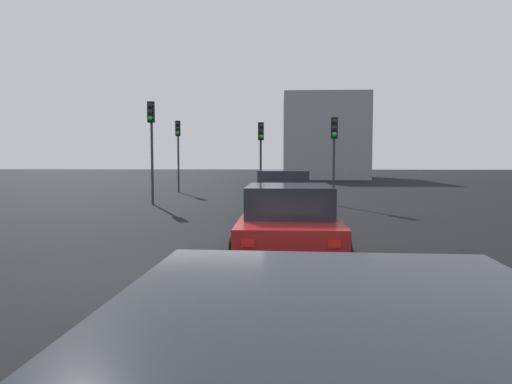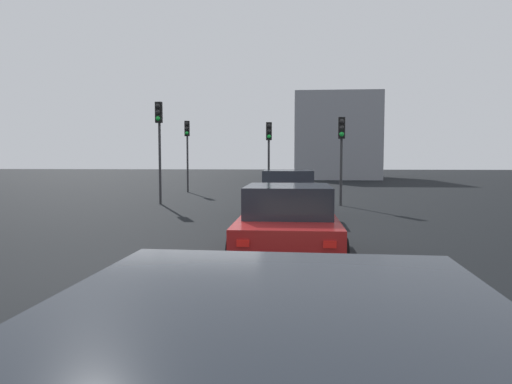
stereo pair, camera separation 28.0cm
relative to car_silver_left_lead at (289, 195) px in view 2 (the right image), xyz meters
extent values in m
cube|color=black|center=(-7.99, 1.62, -0.87)|extent=(160.00, 160.00, 0.20)
cube|color=#A8AAB2|center=(0.06, 0.00, -0.16)|extent=(4.31, 1.93, 0.70)
cube|color=#1E232B|center=(-0.16, 0.00, 0.51)|extent=(1.95, 1.68, 0.65)
cylinder|color=black|center=(1.38, -0.96, -0.45)|extent=(0.64, 0.23, 0.64)
cylinder|color=black|center=(1.40, 0.93, -0.45)|extent=(0.64, 0.23, 0.64)
cylinder|color=black|center=(-1.28, -0.93, -0.45)|extent=(0.64, 0.23, 0.64)
cylinder|color=black|center=(-1.26, 0.95, -0.45)|extent=(0.64, 0.23, 0.64)
cube|color=red|center=(-2.11, -0.65, -0.04)|extent=(0.03, 0.20, 0.11)
cube|color=red|center=(-2.10, 0.70, -0.04)|extent=(0.03, 0.20, 0.11)
cube|color=maroon|center=(-6.54, -0.06, -0.20)|extent=(4.55, 1.88, 0.63)
cube|color=#1E232B|center=(-6.77, -0.06, 0.41)|extent=(2.05, 1.64, 0.59)
cylinder|color=black|center=(-5.14, -0.99, -0.45)|extent=(0.64, 0.22, 0.64)
cylinder|color=black|center=(-5.13, 0.86, -0.45)|extent=(0.64, 0.22, 0.64)
cylinder|color=black|center=(-7.96, -0.98, -0.45)|extent=(0.64, 0.22, 0.64)
cylinder|color=black|center=(-7.95, 0.88, -0.45)|extent=(0.64, 0.22, 0.64)
cube|color=red|center=(-8.83, -0.71, -0.08)|extent=(0.03, 0.20, 0.11)
cube|color=red|center=(-8.82, 0.62, -0.08)|extent=(0.03, 0.20, 0.11)
cylinder|color=#2D2D30|center=(4.20, 5.69, 1.01)|extent=(0.11, 0.11, 3.56)
cube|color=black|center=(4.14, 5.69, 3.24)|extent=(0.21, 0.29, 0.90)
sphere|color=black|center=(4.03, 5.70, 3.51)|extent=(0.20, 0.20, 0.20)
sphere|color=black|center=(4.03, 5.70, 3.24)|extent=(0.20, 0.20, 0.20)
sphere|color=green|center=(4.03, 5.70, 2.97)|extent=(0.20, 0.20, 0.20)
cylinder|color=#2D2D30|center=(11.54, 6.13, 0.90)|extent=(0.11, 0.11, 3.33)
cube|color=black|center=(11.48, 6.13, 3.02)|extent=(0.21, 0.29, 0.90)
sphere|color=black|center=(11.37, 6.12, 3.29)|extent=(0.20, 0.20, 0.20)
sphere|color=black|center=(11.37, 6.12, 3.02)|extent=(0.20, 0.20, 0.20)
sphere|color=green|center=(11.37, 6.12, 2.75)|extent=(0.20, 0.20, 0.20)
cylinder|color=#2D2D30|center=(4.15, -2.19, 0.65)|extent=(0.11, 0.11, 2.84)
cube|color=black|center=(4.09, -2.18, 2.52)|extent=(0.22, 0.29, 0.90)
sphere|color=black|center=(3.98, -2.18, 2.79)|extent=(0.20, 0.20, 0.20)
sphere|color=black|center=(3.98, -2.18, 2.52)|extent=(0.20, 0.20, 0.20)
sphere|color=green|center=(3.98, -2.18, 2.25)|extent=(0.20, 0.20, 0.20)
cylinder|color=#2D2D30|center=(7.84, 1.09, 0.70)|extent=(0.11, 0.11, 2.94)
cube|color=black|center=(7.78, 1.08, 2.62)|extent=(0.24, 0.31, 0.90)
sphere|color=black|center=(7.67, 1.06, 2.89)|extent=(0.20, 0.20, 0.20)
sphere|color=black|center=(7.67, 1.06, 2.62)|extent=(0.20, 0.20, 0.20)
sphere|color=green|center=(7.67, 1.06, 2.35)|extent=(0.20, 0.20, 0.20)
cube|color=gray|center=(33.81, -4.38, 3.40)|extent=(11.77, 8.19, 8.35)
camera|label=1|loc=(-15.96, 0.14, 1.22)|focal=32.78mm
camera|label=2|loc=(-15.94, -0.14, 1.22)|focal=32.78mm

